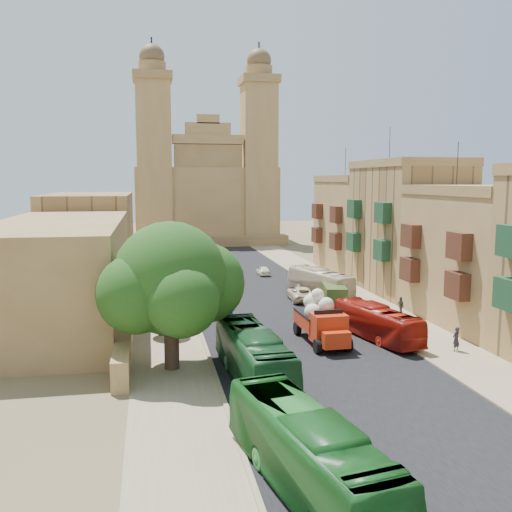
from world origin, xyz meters
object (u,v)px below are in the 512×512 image
object	(u,v)px
car_cream	(301,294)
car_white_b	(263,271)
bus_red_east	(377,323)
car_dkblue	(197,271)
bus_cream_east	(320,282)
car_white_a	(203,281)
street_tree_c	(156,257)
church	(205,192)
ficus_tree	(172,282)
olive_pickup	(334,295)
street_tree_d	(155,246)
red_truck	(322,320)
street_tree_a	(160,299)
car_blue_b	(212,249)
pedestrian_c	(401,306)
bus_green_south	(308,453)
street_tree_b	(157,264)
pedestrian_a	(456,339)
bus_green_north	(253,355)
car_blue_a	(220,307)

from	to	relation	value
car_cream	car_white_b	world-z (taller)	car_cream
bus_red_east	car_white_b	bearing A→B (deg)	-97.37
car_dkblue	car_white_b	world-z (taller)	car_dkblue
bus_cream_east	car_cream	size ratio (longest dim) A/B	1.93
car_white_a	car_cream	world-z (taller)	car_cream
street_tree_c	church	bearing A→B (deg)	76.79
ficus_tree	car_white_b	world-z (taller)	ficus_tree
church	olive_pickup	distance (m)	59.59
street_tree_d	red_truck	xyz separation A→B (m)	(11.39, -40.26, -1.14)
street_tree_a	street_tree_d	xyz separation A→B (m)	(0.00, 36.00, 0.02)
ficus_tree	car_blue_b	xyz separation A→B (m)	(8.80, 57.66, -4.90)
car_dkblue	pedestrian_c	distance (m)	28.96
street_tree_d	bus_green_south	xyz separation A→B (m)	(4.96, -59.29, -1.28)
church	street_tree_b	distance (m)	55.82
pedestrian_a	olive_pickup	bearing A→B (deg)	-101.03
car_blue_b	church	bearing A→B (deg)	78.74
car_white_a	car_dkblue	bearing A→B (deg)	80.42
pedestrian_c	bus_cream_east	bearing A→B (deg)	-163.34
bus_green_north	car_dkblue	world-z (taller)	bus_green_north
church	bus_cream_east	bearing A→B (deg)	-83.11
bus_green_north	pedestrian_a	distance (m)	15.09
bus_green_north	car_dkblue	size ratio (longest dim) A/B	2.74
pedestrian_c	car_dkblue	bearing A→B (deg)	-153.84
ficus_tree	street_tree_a	world-z (taller)	ficus_tree
church	bus_cream_east	size ratio (longest dim) A/B	3.82
ficus_tree	bus_red_east	bearing A→B (deg)	14.42
bus_red_east	car_blue_b	world-z (taller)	bus_red_east
street_tree_a	car_blue_b	xyz separation A→B (m)	(9.38, 49.67, -2.23)
car_white_a	car_white_b	distance (m)	9.99
church	car_white_b	xyz separation A→B (m)	(3.12, -40.92, -8.95)
church	bus_green_north	world-z (taller)	church
bus_cream_east	car_blue_a	bearing A→B (deg)	14.42
street_tree_c	car_blue_a	distance (m)	18.81
street_tree_d	bus_cream_east	xyz separation A→B (m)	(16.50, -23.17, -1.50)
street_tree_d	car_blue_a	bearing A→B (deg)	-80.00
ficus_tree	car_dkblue	distance (m)	35.80
street_tree_a	street_tree_d	world-z (taller)	street_tree_d
red_truck	pedestrian_a	bearing A→B (deg)	-23.48
car_white_b	red_truck	bearing A→B (deg)	85.68
street_tree_c	street_tree_d	world-z (taller)	street_tree_c
church	street_tree_a	xyz separation A→B (m)	(-10.00, -66.61, -6.72)
car_blue_b	bus_cream_east	bearing A→B (deg)	-88.23
church	bus_green_north	distance (m)	78.18
red_truck	car_blue_b	bearing A→B (deg)	92.13
car_blue_a	pedestrian_a	xyz separation A→B (m)	(14.61, -14.03, 0.25)
street_tree_d	bus_cream_east	size ratio (longest dim) A/B	0.45
street_tree_a	bus_green_north	distance (m)	12.20
street_tree_a	pedestrian_c	world-z (taller)	street_tree_a
car_white_a	bus_cream_east	bearing A→B (deg)	-40.91
bus_green_south	car_white_b	xyz separation A→B (m)	(8.16, 48.99, -0.97)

